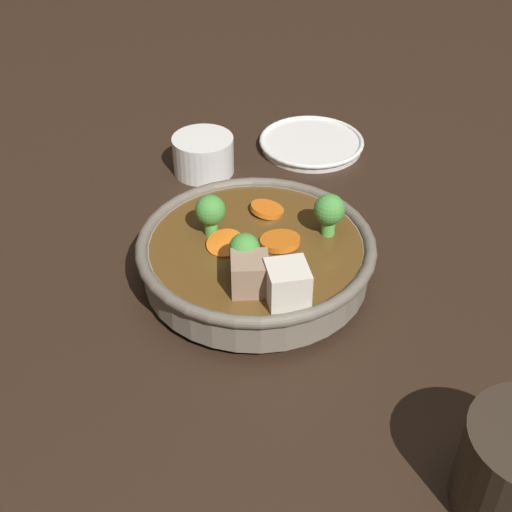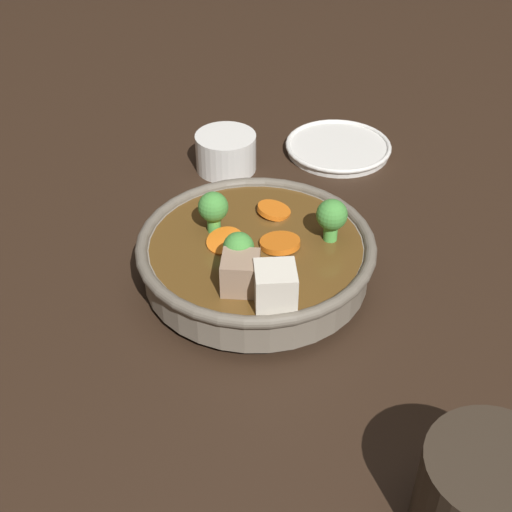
# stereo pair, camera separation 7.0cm
# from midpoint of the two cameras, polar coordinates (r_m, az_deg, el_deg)

# --- Properties ---
(ground_plane) EXTENTS (3.00, 3.00, 0.00)m
(ground_plane) POSITION_cam_midpoint_polar(r_m,az_deg,el_deg) (0.72, -2.78, -2.14)
(ground_plane) COLOR black
(stirfry_bowl) EXTENTS (0.23, 0.23, 0.09)m
(stirfry_bowl) POSITION_cam_midpoint_polar(r_m,az_deg,el_deg) (0.70, -2.83, -0.03)
(stirfry_bowl) COLOR slate
(stirfry_bowl) RESTS_ON ground_plane
(side_saucer) EXTENTS (0.14, 0.14, 0.01)m
(side_saucer) POSITION_cam_midpoint_polar(r_m,az_deg,el_deg) (0.94, 2.32, 8.96)
(side_saucer) COLOR white
(side_saucer) RESTS_ON ground_plane
(tea_cup) EXTENTS (0.08, 0.08, 0.05)m
(tea_cup) POSITION_cam_midpoint_polar(r_m,az_deg,el_deg) (0.89, -6.52, 8.01)
(tea_cup) COLOR white
(tea_cup) RESTS_ON ground_plane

